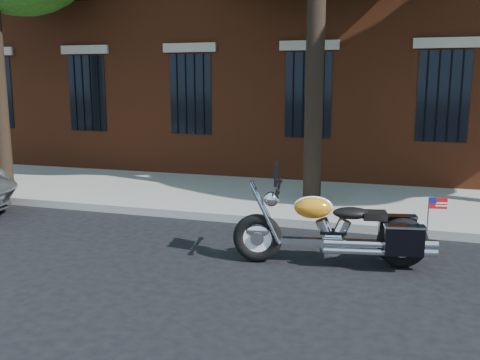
% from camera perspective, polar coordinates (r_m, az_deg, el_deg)
% --- Properties ---
extents(ground, '(120.00, 120.00, 0.00)m').
position_cam_1_polar(ground, '(8.36, 0.80, -7.19)').
color(ground, black).
rests_on(ground, ground).
extents(curb, '(40.00, 0.16, 0.15)m').
position_cam_1_polar(curb, '(9.61, 3.14, -4.35)').
color(curb, gray).
rests_on(curb, ground).
extents(sidewalk, '(40.00, 3.60, 0.15)m').
position_cam_1_polar(sidewalk, '(11.39, 5.46, -2.01)').
color(sidewalk, gray).
rests_on(sidewalk, ground).
extents(motorcycle, '(2.85, 1.10, 1.42)m').
position_cam_1_polar(motorcycle, '(7.56, 10.57, -5.48)').
color(motorcycle, black).
rests_on(motorcycle, ground).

